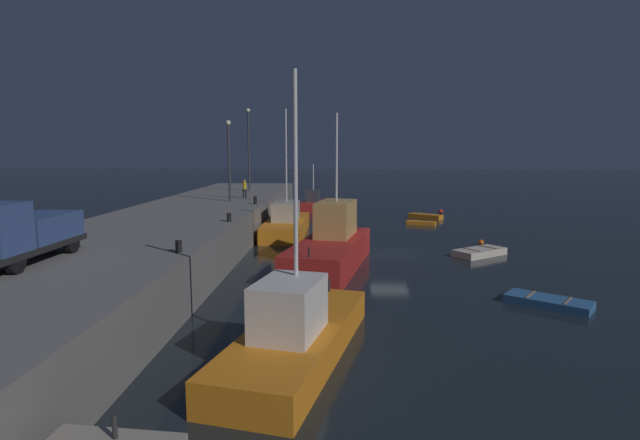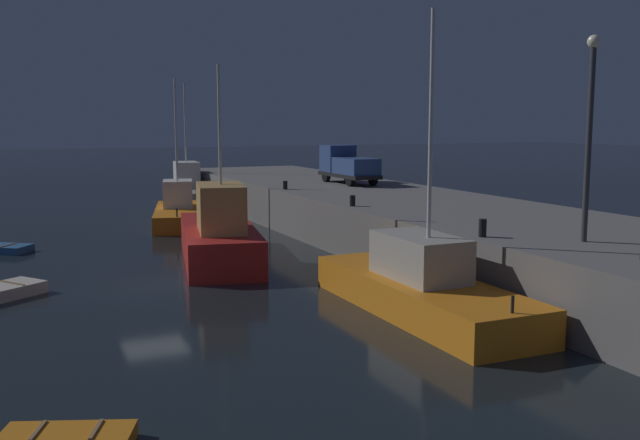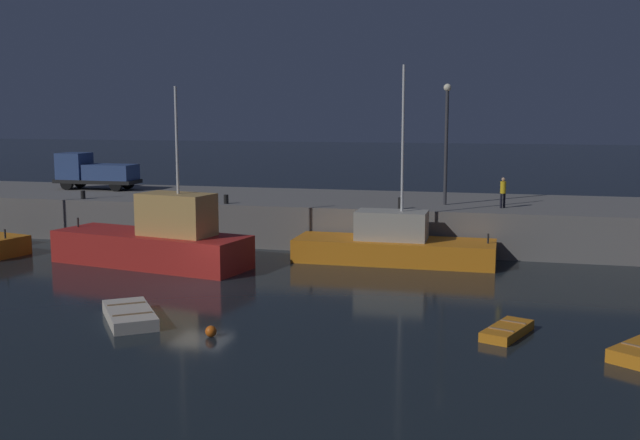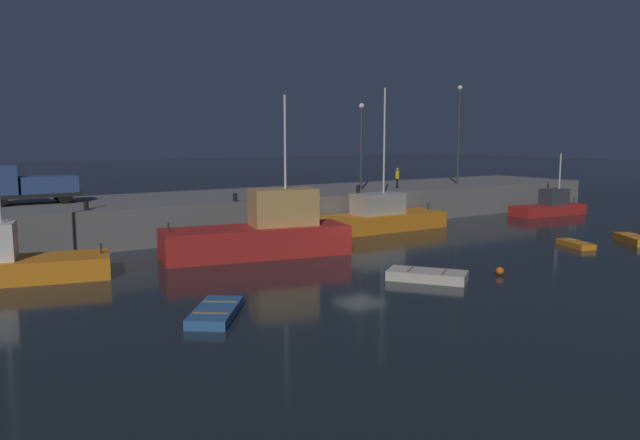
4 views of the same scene
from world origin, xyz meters
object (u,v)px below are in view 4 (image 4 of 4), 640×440
(fishing_boat_white, at_px, (379,218))
(bollard_east, at_px, (358,189))
(fishing_boat_blue, at_px, (0,264))
(dinghy_orange_near, at_px, (575,244))
(dinghy_red_small, at_px, (216,312))
(utility_truck, at_px, (26,185))
(rowboat_white_mid, at_px, (427,275))
(dockworker, at_px, (397,177))
(lamp_post_east, at_px, (459,127))
(bollard_central, at_px, (235,197))
(mooring_buoy_mid, at_px, (500,271))
(fishing_trawler_green, at_px, (262,234))
(fishing_trawler_red, at_px, (549,207))
(rowboat_blue_far, at_px, (634,239))
(bollard_west, at_px, (86,206))
(lamp_post_west, at_px, (361,139))

(fishing_boat_white, relative_size, bollard_east, 16.23)
(fishing_boat_blue, relative_size, dinghy_orange_near, 3.41)
(dinghy_red_small, xyz_separation_m, utility_truck, (-3.29, 21.59, 3.54))
(rowboat_white_mid, xyz_separation_m, dockworker, (13.49, 17.99, 3.24))
(dinghy_red_small, relative_size, lamp_post_east, 0.42)
(bollard_east, bearing_deg, fishing_boat_white, -89.61)
(fishing_boat_blue, bearing_deg, bollard_central, 20.02)
(rowboat_white_mid, distance_m, mooring_buoy_mid, 3.92)
(fishing_trawler_green, xyz_separation_m, mooring_buoy_mid, (7.39, -10.86, -1.05))
(fishing_boat_blue, bearing_deg, utility_truck, 75.64)
(fishing_trawler_red, bearing_deg, mooring_buoy_mid, -148.78)
(rowboat_blue_far, xyz_separation_m, mooring_buoy_mid, (-14.55, -1.52, -0.02))
(fishing_trawler_red, bearing_deg, fishing_trawler_green, -174.88)
(lamp_post_east, relative_size, bollard_west, 17.22)
(dinghy_red_small, relative_size, bollard_east, 5.77)
(mooring_buoy_mid, height_order, bollard_east, bollard_east)
(fishing_boat_blue, bearing_deg, rowboat_blue_far, -16.41)
(dinghy_orange_near, distance_m, mooring_buoy_mid, 10.46)
(fishing_trawler_green, relative_size, utility_truck, 1.87)
(dinghy_orange_near, height_order, mooring_buoy_mid, mooring_buoy_mid)
(rowboat_blue_far, height_order, dockworker, dockworker)
(lamp_post_east, bearing_deg, bollard_west, -175.22)
(rowboat_white_mid, relative_size, rowboat_blue_far, 1.13)
(rowboat_white_mid, height_order, bollard_east, bollard_east)
(rowboat_blue_far, height_order, mooring_buoy_mid, rowboat_blue_far)
(rowboat_blue_far, height_order, bollard_west, bollard_west)
(rowboat_blue_far, relative_size, bollard_central, 6.52)
(fishing_trawler_red, relative_size, fishing_trawler_green, 0.67)
(utility_truck, bearing_deg, fishing_boat_blue, -104.36)
(dinghy_orange_near, bearing_deg, bollard_west, 150.20)
(rowboat_blue_far, height_order, bollard_central, bollard_central)
(fishing_boat_blue, relative_size, bollard_central, 18.35)
(fishing_boat_white, xyz_separation_m, lamp_post_west, (2.21, 5.09, 5.69))
(rowboat_blue_far, distance_m, lamp_post_west, 20.99)
(fishing_boat_blue, relative_size, dinghy_red_small, 2.61)
(fishing_boat_blue, xyz_separation_m, dinghy_orange_near, (30.71, -9.18, -0.70))
(rowboat_blue_far, distance_m, bollard_central, 25.97)
(fishing_trawler_red, height_order, mooring_buoy_mid, fishing_trawler_red)
(mooring_buoy_mid, relative_size, bollard_west, 0.79)
(rowboat_blue_far, relative_size, lamp_post_east, 0.39)
(lamp_post_west, distance_m, lamp_post_east, 11.33)
(fishing_boat_white, height_order, lamp_post_east, lamp_post_east)
(utility_truck, bearing_deg, bollard_central, -24.98)
(mooring_buoy_mid, xyz_separation_m, bollard_central, (-6.00, 17.19, 2.56))
(fishing_boat_white, relative_size, dockworker, 6.11)
(utility_truck, bearing_deg, dockworker, -7.38)
(utility_truck, xyz_separation_m, bollard_west, (2.38, -5.38, -0.97))
(bollard_east, bearing_deg, utility_truck, 166.12)
(bollard_west, relative_size, bollard_east, 0.80)
(lamp_post_west, height_order, utility_truck, lamp_post_west)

